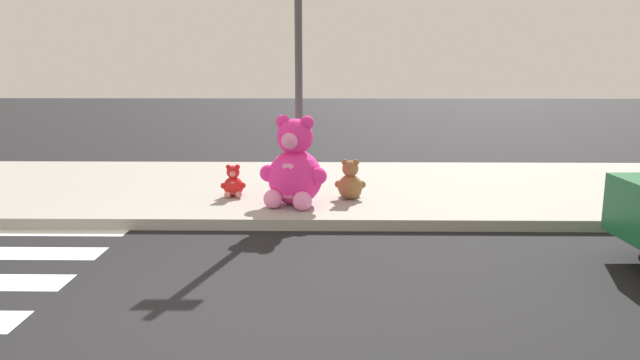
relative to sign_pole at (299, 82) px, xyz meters
The scene contains 7 objects.
ground_plane 4.87m from the sign_pole, 102.81° to the right, with size 60.00×60.00×0.00m, color black.
sidewalk 2.19m from the sign_pole, 141.29° to the left, with size 28.00×4.40×0.15m, color #9E9B93.
sign_pole is the anchor object (origin of this frame).
plush_pink_large 1.33m from the sign_pole, 94.08° to the right, with size 0.95×0.89×1.26m.
plush_brown 1.66m from the sign_pole, 14.62° to the right, with size 0.46×0.41×0.59m.
plush_lavender 1.71m from the sign_pole, 92.22° to the left, with size 0.40×0.46×0.59m.
plush_red 1.80m from the sign_pole, behind, with size 0.37×0.33×0.48m.
Camera 1 is at (1.45, -4.37, 2.16)m, focal length 33.48 mm.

